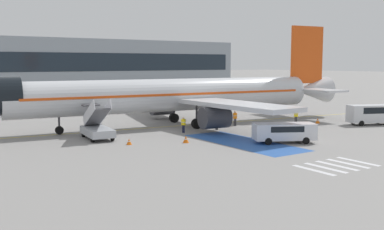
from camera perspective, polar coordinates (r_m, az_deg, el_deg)
name	(u,v)px	position (r m, az deg, el deg)	size (l,w,h in m)	color
ground_plane	(163,129)	(49.45, -3.72, -1.73)	(600.00, 600.00, 0.00)	gray
apron_leadline_yellow	(171,126)	(51.18, -2.62, -1.44)	(0.20, 79.68, 0.01)	gold
apron_stand_patch_blue	(243,142)	(41.15, 6.53, -3.47)	(4.62, 12.79, 0.01)	#2856A8
apron_walkway_bar_0	(314,170)	(31.60, 15.19, -6.77)	(0.44, 3.60, 0.01)	silver
apron_walkway_bar_1	(325,168)	(32.49, 16.58, -6.45)	(0.44, 3.60, 0.01)	silver
apron_walkway_bar_2	(337,166)	(33.41, 17.90, -6.13)	(0.44, 3.60, 0.01)	silver
apron_walkway_bar_3	(347,163)	(34.35, 19.14, -5.83)	(0.44, 3.60, 0.01)	silver
apron_walkway_bar_4	(358,161)	(35.30, 20.31, -5.55)	(0.44, 3.60, 0.01)	silver
airliner	(177,95)	(51.10, -1.93, 2.56)	(45.33, 31.48, 11.96)	silver
boarding_stairs_forward	(97,129)	(43.60, -11.95, -1.70)	(2.74, 5.42, 3.94)	#ADB2BA
fuel_tanker	(130,96)	(76.37, -7.82, 2.47)	(10.19, 3.90, 3.35)	#38383D
service_van_0	(284,131)	(41.37, 11.62, -1.99)	(5.81, 4.36, 1.77)	silver
service_van_1	(370,113)	(56.17, 21.68, 0.23)	(5.49, 3.74, 2.31)	silver
ground_crew_0	(296,115)	(54.24, 13.07, -0.04)	(0.49, 0.42, 1.80)	#2D2D33
ground_crew_1	(235,117)	(51.62, 5.49, -0.29)	(0.49, 0.38, 1.72)	#2D2D33
ground_crew_2	(183,124)	(46.31, -1.09, -1.12)	(0.38, 0.49, 1.64)	#191E38
ground_crew_3	(217,120)	(48.42, 3.17, -0.61)	(0.44, 0.24, 1.86)	#2D2D33
traffic_cone_0	(129,142)	(40.11, -8.00, -3.37)	(0.48, 0.48, 0.54)	orange
traffic_cone_1	(318,121)	(55.67, 15.68, -0.71)	(0.55, 0.55, 0.61)	orange
traffic_cone_2	(186,139)	(40.68, -0.79, -3.11)	(0.55, 0.55, 0.61)	orange
terminal_building	(57,65)	(121.29, -16.72, 6.14)	(104.82, 12.10, 13.32)	#89939E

